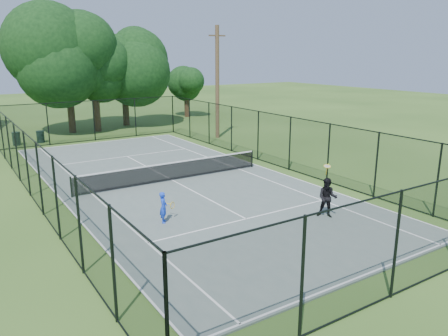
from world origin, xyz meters
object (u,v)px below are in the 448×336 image
utility_pole (217,82)px  trash_bin_left (16,139)px  player_black (327,198)px  player_blue (164,207)px  tennis_net (172,170)px  trash_bin_right (40,137)px

utility_pole → trash_bin_left: bearing=158.7°
player_black → player_blue: bearing=152.3°
tennis_net → player_black: size_ratio=4.98×
utility_pole → tennis_net: bearing=-132.8°
tennis_net → trash_bin_right: bearing=104.0°
trash_bin_right → player_black: bearing=-74.0°
trash_bin_right → player_blue: bearing=-87.7°
utility_pole → player_black: 18.11m
tennis_net → player_blue: size_ratio=8.37×
trash_bin_left → player_black: 23.60m
trash_bin_right → tennis_net: bearing=-76.0°
trash_bin_left → utility_pole: size_ratio=0.11×
trash_bin_right → trash_bin_left: bearing=-176.6°
player_black → tennis_net: bearing=109.5°
utility_pole → player_blue: 18.22m
utility_pole → player_blue: (-11.14, -13.96, -3.57)m
trash_bin_left → trash_bin_right: (1.63, 0.10, -0.04)m
utility_pole → player_black: bearing=-108.1°
tennis_net → utility_pole: bearing=47.2°
utility_pole → player_black: (-5.52, -16.92, -3.38)m
trash_bin_right → player_black: (6.40, -22.29, 0.41)m
tennis_net → trash_bin_left: size_ratio=10.70×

